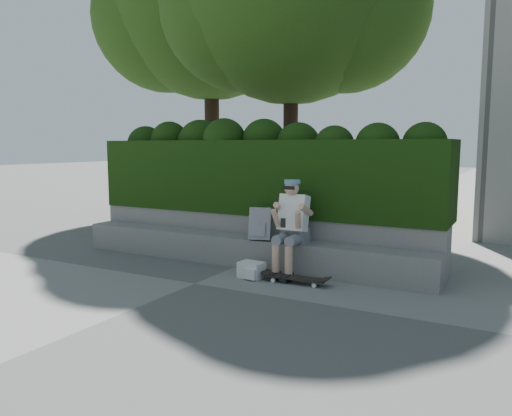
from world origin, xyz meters
The scene contains 8 objects.
ground centered at (0.00, 0.00, 0.00)m, with size 80.00×80.00×0.00m, color slate.
bench_ledge centered at (0.00, 1.25, 0.23)m, with size 6.00×0.45×0.45m, color gray.
planter_wall centered at (0.00, 1.73, 0.38)m, with size 6.00×0.50×0.75m, color gray.
hedge centered at (0.00, 1.95, 1.35)m, with size 6.00×1.00×1.20m, color black.
person centered at (0.95, 1.07, 0.75)m, with size 0.40×0.76×1.38m.
skateboard centered at (1.20, 0.67, 0.07)m, with size 0.86×0.25×0.09m.
backpack_plaid centered at (0.40, 1.15, 0.69)m, with size 0.33×0.18×0.48m, color #AFAEB3.
backpack_ground centered at (0.52, 0.64, 0.11)m, with size 0.35×0.25×0.23m, color silver.
Camera 1 is at (3.89, -5.38, 1.87)m, focal length 35.00 mm.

